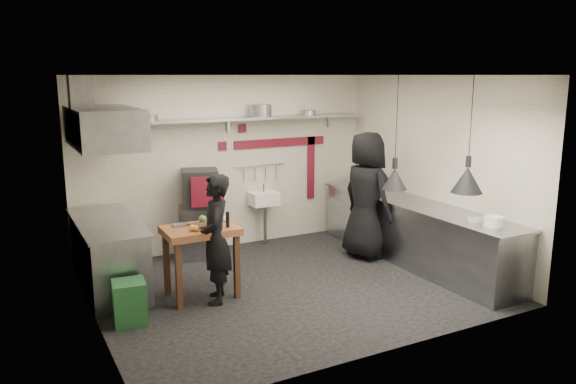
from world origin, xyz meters
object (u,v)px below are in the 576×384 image
combi_oven (200,188)px  prep_table (201,262)px  green_bin (130,302)px  chef_right (366,195)px  oven_stand (200,232)px  chef_left (216,239)px

combi_oven → prep_table: bearing=-92.9°
green_bin → chef_right: chef_right is taller
chef_right → green_bin: bearing=94.8°
prep_table → oven_stand: bearing=72.1°
prep_table → green_bin: bearing=-158.7°
chef_right → combi_oven: bearing=55.6°
prep_table → chef_right: bearing=7.6°
oven_stand → chef_left: (-0.41, -1.81, 0.41)m
oven_stand → chef_left: size_ratio=0.49×
chef_left → prep_table: bearing=-133.7°
chef_right → chef_left: bearing=96.3°
green_bin → chef_right: bearing=10.7°
green_bin → chef_right: size_ratio=0.25×
green_bin → chef_left: size_ratio=0.31×
oven_stand → chef_right: (2.28, -1.22, 0.58)m
chef_left → chef_right: chef_right is taller
chef_right → oven_stand: bearing=55.9°
combi_oven → chef_right: 2.56m
oven_stand → chef_left: bearing=-86.3°
chef_left → chef_right: (2.69, 0.58, 0.17)m
combi_oven → oven_stand: bearing=-166.4°
oven_stand → chef_right: 2.65m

